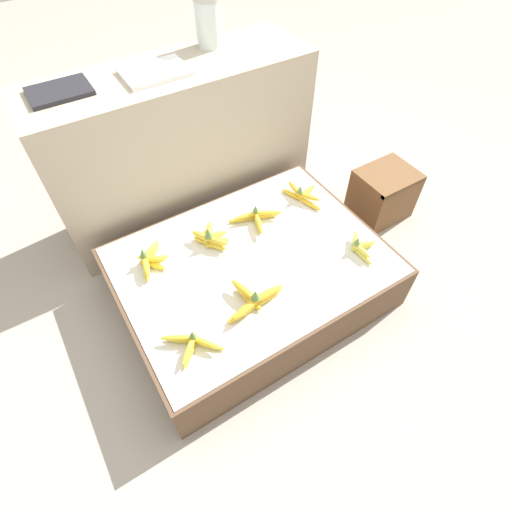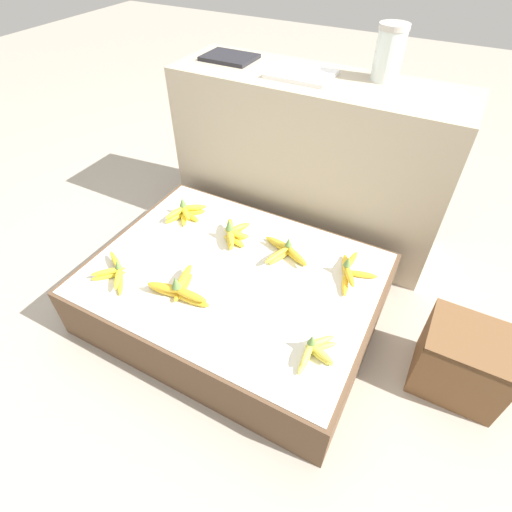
{
  "view_description": "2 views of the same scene",
  "coord_description": "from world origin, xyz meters",
  "px_view_note": "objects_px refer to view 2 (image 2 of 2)",
  "views": [
    {
      "loc": [
        -0.59,
        -0.98,
        1.65
      ],
      "look_at": [
        0.02,
        -0.0,
        0.28
      ],
      "focal_mm": 28.0,
      "sensor_mm": 36.0,
      "label": 1
    },
    {
      "loc": [
        0.64,
        -0.99,
        1.45
      ],
      "look_at": [
        0.1,
        0.02,
        0.38
      ],
      "focal_mm": 28.0,
      "sensor_mm": 36.0,
      "label": 2
    }
  ],
  "objects_px": {
    "banana_bunch_middle_left": "(185,213)",
    "banana_bunch_middle_midleft": "(233,234)",
    "banana_bunch_front_left": "(115,272)",
    "banana_bunch_front_midleft": "(179,289)",
    "glass_jar": "(389,53)",
    "wooden_crate": "(463,361)",
    "banana_bunch_middle_right": "(350,271)",
    "banana_bunch_front_right": "(315,351)",
    "foam_tray_white": "(301,74)",
    "banana_bunch_middle_midright": "(285,251)"
  },
  "relations": [
    {
      "from": "banana_bunch_front_right",
      "to": "banana_bunch_middle_right",
      "type": "relative_size",
      "value": 0.77
    },
    {
      "from": "wooden_crate",
      "to": "foam_tray_white",
      "type": "bearing_deg",
      "value": 147.93
    },
    {
      "from": "wooden_crate",
      "to": "banana_bunch_front_left",
      "type": "xyz_separation_m",
      "value": [
        -1.35,
        -0.34,
        0.14
      ]
    },
    {
      "from": "banana_bunch_front_left",
      "to": "banana_bunch_front_midleft",
      "type": "relative_size",
      "value": 0.73
    },
    {
      "from": "glass_jar",
      "to": "foam_tray_white",
      "type": "bearing_deg",
      "value": -159.61
    },
    {
      "from": "banana_bunch_front_midleft",
      "to": "banana_bunch_middle_left",
      "type": "xyz_separation_m",
      "value": [
        -0.28,
        0.42,
        -0.01
      ]
    },
    {
      "from": "wooden_crate",
      "to": "banana_bunch_middle_midright",
      "type": "relative_size",
      "value": 1.22
    },
    {
      "from": "banana_bunch_front_midleft",
      "to": "banana_bunch_front_right",
      "type": "relative_size",
      "value": 1.47
    },
    {
      "from": "banana_bunch_front_left",
      "to": "banana_bunch_middle_right",
      "type": "relative_size",
      "value": 0.84
    },
    {
      "from": "banana_bunch_front_right",
      "to": "foam_tray_white",
      "type": "height_order",
      "value": "foam_tray_white"
    },
    {
      "from": "banana_bunch_middle_left",
      "to": "banana_bunch_middle_right",
      "type": "xyz_separation_m",
      "value": [
        0.83,
        -0.01,
        -0.0
      ]
    },
    {
      "from": "banana_bunch_middle_midleft",
      "to": "banana_bunch_middle_midright",
      "type": "relative_size",
      "value": 0.73
    },
    {
      "from": "banana_bunch_front_left",
      "to": "banana_bunch_front_right",
      "type": "bearing_deg",
      "value": 2.2
    },
    {
      "from": "banana_bunch_front_midleft",
      "to": "banana_bunch_front_left",
      "type": "bearing_deg",
      "value": -172.33
    },
    {
      "from": "banana_bunch_front_left",
      "to": "banana_bunch_front_right",
      "type": "distance_m",
      "value": 0.87
    },
    {
      "from": "banana_bunch_middle_right",
      "to": "banana_bunch_front_right",
      "type": "bearing_deg",
      "value": -87.65
    },
    {
      "from": "glass_jar",
      "to": "banana_bunch_middle_right",
      "type": "bearing_deg",
      "value": -76.58
    },
    {
      "from": "banana_bunch_front_right",
      "to": "foam_tray_white",
      "type": "bearing_deg",
      "value": 118.38
    },
    {
      "from": "foam_tray_white",
      "to": "glass_jar",
      "type": "bearing_deg",
      "value": 20.39
    },
    {
      "from": "banana_bunch_middle_left",
      "to": "glass_jar",
      "type": "relative_size",
      "value": 0.85
    },
    {
      "from": "banana_bunch_front_midleft",
      "to": "banana_bunch_front_right",
      "type": "height_order",
      "value": "banana_bunch_front_midleft"
    },
    {
      "from": "banana_bunch_middle_midright",
      "to": "banana_bunch_middle_right",
      "type": "relative_size",
      "value": 1.04
    },
    {
      "from": "glass_jar",
      "to": "banana_bunch_front_left",
      "type": "bearing_deg",
      "value": -122.98
    },
    {
      "from": "banana_bunch_front_right",
      "to": "glass_jar",
      "type": "height_order",
      "value": "glass_jar"
    },
    {
      "from": "wooden_crate",
      "to": "banana_bunch_middle_right",
      "type": "xyz_separation_m",
      "value": [
        -0.5,
        0.11,
        0.14
      ]
    },
    {
      "from": "wooden_crate",
      "to": "banana_bunch_middle_right",
      "type": "height_order",
      "value": "banana_bunch_middle_right"
    },
    {
      "from": "banana_bunch_front_midleft",
      "to": "banana_bunch_middle_left",
      "type": "relative_size",
      "value": 1.51
    },
    {
      "from": "wooden_crate",
      "to": "banana_bunch_front_left",
      "type": "relative_size",
      "value": 1.51
    },
    {
      "from": "banana_bunch_middle_left",
      "to": "banana_bunch_middle_midleft",
      "type": "distance_m",
      "value": 0.29
    },
    {
      "from": "banana_bunch_middle_midright",
      "to": "banana_bunch_middle_right",
      "type": "xyz_separation_m",
      "value": [
        0.29,
        0.02,
        -0.0
      ]
    },
    {
      "from": "banana_bunch_middle_midright",
      "to": "wooden_crate",
      "type": "bearing_deg",
      "value": -6.96
    },
    {
      "from": "banana_bunch_front_midleft",
      "to": "foam_tray_white",
      "type": "height_order",
      "value": "foam_tray_white"
    },
    {
      "from": "banana_bunch_front_midleft",
      "to": "glass_jar",
      "type": "relative_size",
      "value": 1.28
    },
    {
      "from": "banana_bunch_front_right",
      "to": "banana_bunch_middle_midleft",
      "type": "height_order",
      "value": "banana_bunch_middle_midleft"
    },
    {
      "from": "banana_bunch_front_right",
      "to": "banana_bunch_middle_left",
      "type": "relative_size",
      "value": 1.02
    },
    {
      "from": "banana_bunch_middle_left",
      "to": "glass_jar",
      "type": "xyz_separation_m",
      "value": [
        0.68,
        0.62,
        0.65
      ]
    },
    {
      "from": "banana_bunch_middle_midleft",
      "to": "glass_jar",
      "type": "height_order",
      "value": "glass_jar"
    },
    {
      "from": "banana_bunch_front_left",
      "to": "wooden_crate",
      "type": "bearing_deg",
      "value": 14.32
    },
    {
      "from": "banana_bunch_middle_midright",
      "to": "banana_bunch_front_right",
      "type": "bearing_deg",
      "value": -53.1
    },
    {
      "from": "wooden_crate",
      "to": "banana_bunch_middle_left",
      "type": "relative_size",
      "value": 1.68
    },
    {
      "from": "glass_jar",
      "to": "foam_tray_white",
      "type": "height_order",
      "value": "glass_jar"
    },
    {
      "from": "banana_bunch_front_left",
      "to": "banana_bunch_middle_left",
      "type": "distance_m",
      "value": 0.46
    },
    {
      "from": "banana_bunch_front_midleft",
      "to": "glass_jar",
      "type": "xyz_separation_m",
      "value": [
        0.41,
        1.04,
        0.65
      ]
    },
    {
      "from": "banana_bunch_middle_right",
      "to": "banana_bunch_front_left",
      "type": "bearing_deg",
      "value": -151.75
    },
    {
      "from": "banana_bunch_middle_right",
      "to": "banana_bunch_middle_left",
      "type": "bearing_deg",
      "value": 179.62
    },
    {
      "from": "wooden_crate",
      "to": "banana_bunch_front_right",
      "type": "xyz_separation_m",
      "value": [
        -0.48,
        -0.31,
        0.14
      ]
    },
    {
      "from": "wooden_crate",
      "to": "banana_bunch_front_right",
      "type": "relative_size",
      "value": 1.64
    },
    {
      "from": "banana_bunch_middle_right",
      "to": "wooden_crate",
      "type": "bearing_deg",
      "value": -12.81
    },
    {
      "from": "wooden_crate",
      "to": "banana_bunch_middle_midleft",
      "type": "relative_size",
      "value": 1.68
    },
    {
      "from": "banana_bunch_front_midleft",
      "to": "glass_jar",
      "type": "distance_m",
      "value": 1.29
    }
  ]
}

